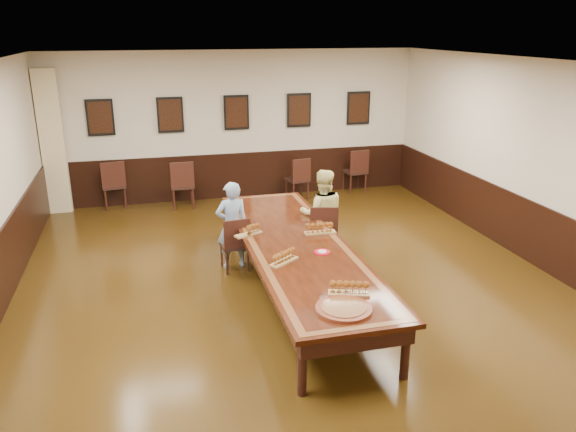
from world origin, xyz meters
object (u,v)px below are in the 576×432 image
object	(u,v)px
spare_chair_b	(182,184)
spare_chair_c	(297,178)
chair_woman	(322,232)
carved_platter	(344,309)
spare_chair_a	(113,184)
person_man	(232,225)
chair_man	(234,243)
spare_chair_d	(355,170)
conference_table	(297,253)
person_woman	(322,214)

from	to	relation	value
spare_chair_b	spare_chair_c	distance (m)	2.52
chair_woman	carved_platter	size ratio (longest dim) A/B	1.27
chair_woman	spare_chair_a	world-z (taller)	spare_chair_a
spare_chair_a	carved_platter	world-z (taller)	spare_chair_a
spare_chair_b	person_man	bearing A→B (deg)	98.45
chair_man	carved_platter	world-z (taller)	chair_man
chair_woman	person_man	world-z (taller)	person_man
spare_chair_d	carved_platter	distance (m)	7.32
conference_table	carved_platter	world-z (taller)	carved_platter
carved_platter	spare_chair_b	bearing A→B (deg)	100.79
person_man	conference_table	xyz separation A→B (m)	(0.74, -1.13, -0.09)
chair_woman	person_man	distance (m)	1.49
spare_chair_d	person_woman	distance (m)	4.08
carved_platter	person_man	bearing A→B (deg)	102.70
chair_man	spare_chair_c	world-z (taller)	spare_chair_c
person_woman	chair_woman	bearing A→B (deg)	90.00
chair_woman	spare_chair_d	bearing A→B (deg)	-106.45
person_woman	conference_table	size ratio (longest dim) A/B	0.30
chair_woman	carved_platter	xyz separation A→B (m)	(-0.76, -3.11, 0.30)
chair_man	spare_chair_d	bearing A→B (deg)	-138.69
spare_chair_a	conference_table	size ratio (longest dim) A/B	0.21
spare_chair_c	spare_chair_d	xyz separation A→B (m)	(1.46, 0.26, 0.03)
spare_chair_c	conference_table	xyz separation A→B (m)	(-1.25, -4.51, 0.14)
chair_man	spare_chair_d	size ratio (longest dim) A/B	0.88
spare_chair_a	person_woman	bearing A→B (deg)	122.67
spare_chair_a	spare_chair_d	bearing A→B (deg)	168.59
chair_woman	carved_platter	distance (m)	3.21
spare_chair_c	conference_table	world-z (taller)	spare_chair_c
chair_woman	spare_chair_a	xyz separation A→B (m)	(-3.42, 3.76, 0.04)
spare_chair_c	person_woman	distance (m)	3.37
person_man	conference_table	bearing A→B (deg)	117.14
chair_man	conference_table	size ratio (longest dim) A/B	0.18
spare_chair_a	spare_chair_d	world-z (taller)	spare_chair_a
person_woman	conference_table	distance (m)	1.42
person_man	chair_woman	bearing A→B (deg)	172.32
chair_woman	person_woman	bearing A→B (deg)	-90.00
chair_woman	person_woman	size ratio (longest dim) A/B	0.64
person_woman	person_man	bearing A→B (deg)	13.91
person_man	conference_table	distance (m)	1.36
spare_chair_c	conference_table	size ratio (longest dim) A/B	0.19
spare_chair_d	conference_table	xyz separation A→B (m)	(-2.70, -4.77, 0.11)
chair_man	conference_table	distance (m)	1.28
chair_man	person_man	xyz separation A→B (m)	(-0.01, 0.09, 0.26)
spare_chair_d	person_woman	bearing A→B (deg)	55.53
spare_chair_c	spare_chair_d	distance (m)	1.48
spare_chair_d	spare_chair_a	bearing A→B (deg)	-6.74
spare_chair_d	person_man	world-z (taller)	person_man
chair_woman	chair_man	bearing A→B (deg)	13.72
chair_man	spare_chair_c	size ratio (longest dim) A/B	0.94
carved_platter	person_woman	bearing A→B (deg)	76.23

